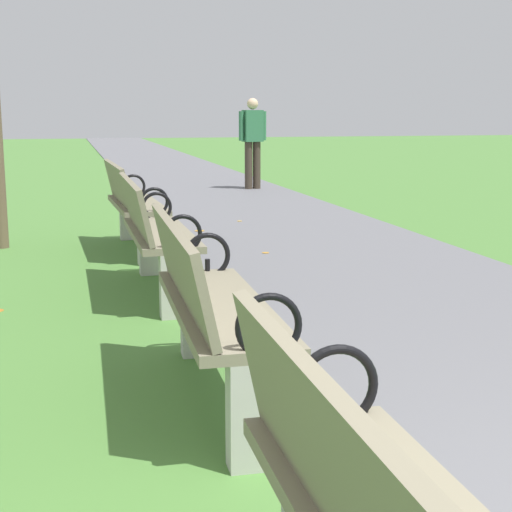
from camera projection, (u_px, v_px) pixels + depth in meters
The scene contains 6 objects.
paved_walkway at pixel (169, 168), 19.30m from camera, with size 2.79×44.00×0.02m, color slate.
park_bench_2 at pixel (209, 306), 3.70m from camera, with size 0.51×1.61×0.90m.
park_bench_3 at pixel (154, 233), 5.94m from camera, with size 0.47×1.60×0.90m.
park_bench_4 at pixel (132, 204), 7.78m from camera, with size 0.53×1.62×0.90m.
pedestrian_walking at pixel (253, 138), 13.81m from camera, with size 0.52×0.27×1.62m.
scattered_leaves at pixel (182, 317), 5.30m from camera, with size 3.79×9.55×0.02m.
Camera 1 is at (-1.15, -1.33, 1.41)m, focal length 53.87 mm.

